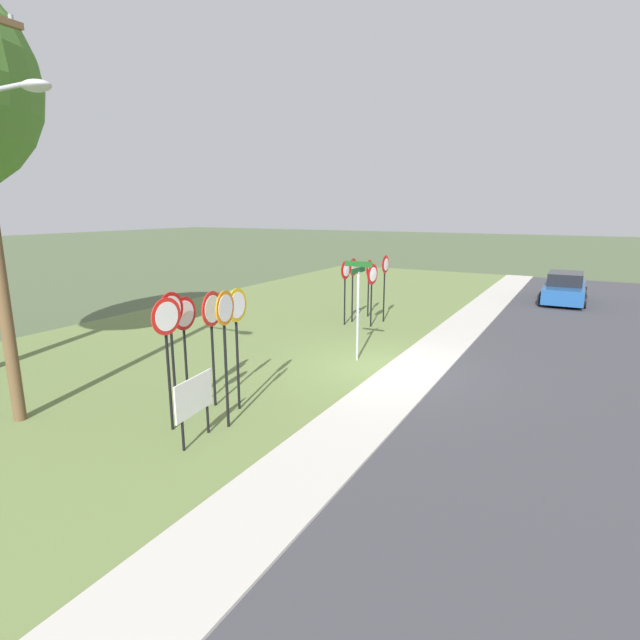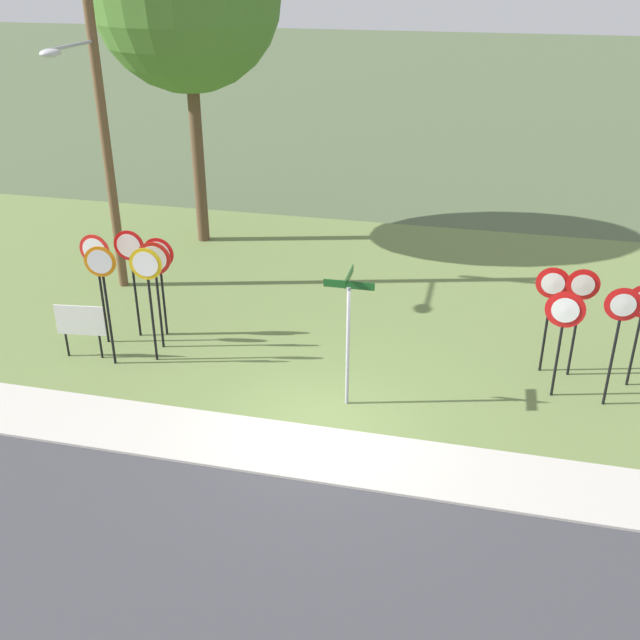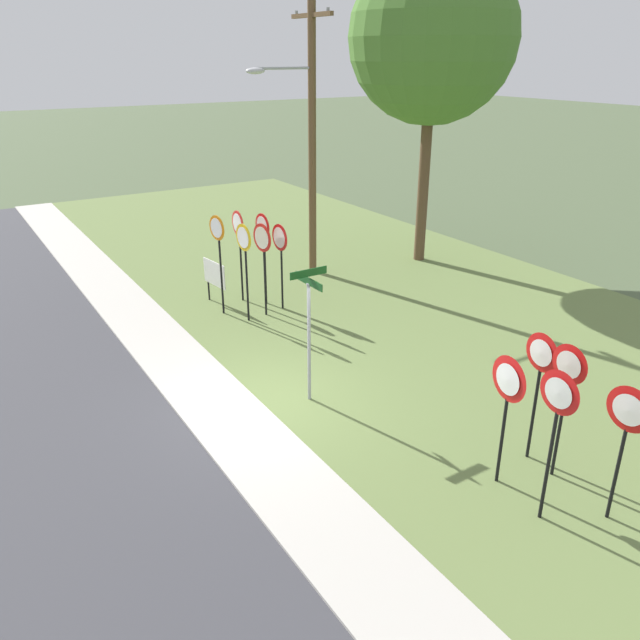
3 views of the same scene
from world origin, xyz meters
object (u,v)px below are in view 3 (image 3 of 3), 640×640
yield_sign_near_left (556,412)px  yield_sign_far_left (507,391)px  stop_sign_near_right (280,248)px  stop_sign_center_tall (218,244)px  stop_sign_far_center (263,249)px  yield_sign_center (539,368)px  stop_sign_near_left (239,236)px  notice_board (214,276)px  utility_pole (308,124)px  stop_sign_far_left (245,252)px  street_name_post (309,324)px  yield_sign_far_right (626,424)px  stop_sign_far_right (263,239)px  oak_tree_left (433,38)px  yield_sign_near_right (566,381)px

yield_sign_near_left → yield_sign_far_left: 1.01m
stop_sign_near_right → stop_sign_center_tall: bearing=-111.9°
stop_sign_far_center → yield_sign_center: 8.37m
stop_sign_near_left → stop_sign_far_center: (1.34, 0.06, -0.05)m
stop_sign_near_right → notice_board: stop_sign_near_right is taller
utility_pole → stop_sign_far_left: bearing=-53.2°
street_name_post → yield_sign_center: bearing=29.5°
yield_sign_near_left → notice_board: bearing=-176.1°
stop_sign_near_right → street_name_post: (4.72, -1.94, -0.06)m
stop_sign_center_tall → yield_sign_center: (9.04, 1.82, -0.19)m
stop_sign_near_right → stop_sign_far_left: (0.29, -1.20, 0.16)m
stop_sign_far_left → stop_sign_far_center: (-0.10, 0.58, -0.05)m
yield_sign_far_right → notice_board: size_ratio=1.82×
yield_sign_far_right → notice_board: yield_sign_far_right is taller
stop_sign_far_right → utility_pole: bearing=121.3°
yield_sign_center → utility_pole: utility_pole is taller
yield_sign_far_right → notice_board: (-11.56, -1.48, -0.86)m
yield_sign_far_left → notice_board: (-10.02, -0.70, -0.89)m
yield_sign_center → oak_tree_left: size_ratio=0.25×
stop_sign_far_center → notice_board: stop_sign_far_center is taller
notice_board → stop_sign_near_left: bearing=70.5°
stop_sign_near_left → stop_sign_far_center: stop_sign_near_left is taller
stop_sign_near_left → stop_sign_center_tall: bearing=-53.9°
stop_sign_far_center → oak_tree_left: 8.76m
stop_sign_near_right → utility_pole: bearing=132.2°
stop_sign_near_right → yield_sign_near_right: 9.08m
stop_sign_near_left → utility_pole: bearing=112.1°
utility_pole → stop_sign_near_left: bearing=-68.6°
yield_sign_near_right → yield_sign_far_right: bearing=-6.7°
stop_sign_center_tall → notice_board: bearing=159.3°
stop_sign_near_left → stop_sign_center_tall: stop_sign_center_tall is taller
stop_sign_near_right → utility_pole: (-2.32, 2.29, 2.91)m
stop_sign_far_center → stop_sign_far_right: size_ratio=0.98×
stop_sign_far_right → utility_pole: 4.12m
stop_sign_center_tall → yield_sign_near_left: bearing=-6.0°
yield_sign_near_right → utility_pole: utility_pole is taller
yield_sign_far_right → oak_tree_left: oak_tree_left is taller
stop_sign_far_left → stop_sign_far_right: (-0.87, 0.98, -0.02)m
stop_sign_near_right → yield_sign_near_right: size_ratio=0.99×
yield_sign_near_left → yield_sign_center: 1.61m
yield_sign_far_left → utility_pole: utility_pole is taller
stop_sign_center_tall → oak_tree_left: 9.36m
stop_sign_far_left → yield_sign_near_left: stop_sign_far_left is taller
stop_sign_far_center → notice_board: (-1.50, -0.80, -1.03)m
yield_sign_center → street_name_post: 4.38m
stop_sign_far_left → notice_board: 1.94m
yield_sign_near_right → street_name_post: street_name_post is taller
yield_sign_near_left → yield_sign_far_right: size_ratio=1.11×
yield_sign_near_left → yield_sign_near_right: (-0.62, 1.04, -0.08)m
oak_tree_left → stop_sign_center_tall: bearing=-82.9°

